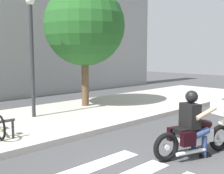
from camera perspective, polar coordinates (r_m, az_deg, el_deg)
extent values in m
cube|color=#B7B2A8|center=(8.95, -16.78, -7.10)|extent=(24.00, 4.40, 0.15)
cube|color=white|center=(5.48, -6.33, -16.57)|extent=(2.80, 0.40, 0.01)
torus|color=black|center=(6.83, 21.14, -9.62)|extent=(0.61, 0.29, 0.60)
cylinder|color=silver|center=(6.83, 21.14, -9.62)|extent=(0.13, 0.13, 0.11)
torus|color=black|center=(5.88, 10.99, -11.93)|extent=(0.61, 0.29, 0.60)
cylinder|color=silver|center=(5.88, 10.99, -11.93)|extent=(0.13, 0.13, 0.11)
cube|color=silver|center=(6.29, 16.51, -9.51)|extent=(0.86, 0.52, 0.28)
ellipsoid|color=black|center=(6.36, 17.94, -7.31)|extent=(0.58, 0.43, 0.22)
cube|color=black|center=(6.12, 15.13, -8.46)|extent=(0.62, 0.44, 0.10)
cube|color=black|center=(6.21, 12.61, -9.22)|extent=(0.34, 0.21, 0.28)
cube|color=black|center=(5.88, 15.30, -10.19)|extent=(0.34, 0.21, 0.28)
cylinder|color=silver|center=(6.59, 20.46, -5.22)|extent=(0.22, 0.60, 0.03)
sphere|color=white|center=(6.77, 21.56, -6.68)|extent=(0.18, 0.18, 0.18)
cube|color=silver|center=(6.58, 20.70, -3.65)|extent=(0.16, 0.39, 0.32)
cylinder|color=silver|center=(6.08, 15.84, -12.62)|extent=(0.72, 0.31, 0.08)
cube|color=black|center=(6.08, 15.60, -5.66)|extent=(0.37, 0.46, 0.52)
sphere|color=black|center=(6.03, 15.93, -1.91)|extent=(0.26, 0.26, 0.26)
cylinder|color=tan|center=(6.37, 15.87, -4.38)|extent=(0.52, 0.25, 0.26)
cylinder|color=tan|center=(6.06, 18.64, -5.05)|extent=(0.52, 0.25, 0.26)
cylinder|color=navy|center=(6.38, 15.56, -8.41)|extent=(0.46, 0.27, 0.24)
cylinder|color=navy|center=(6.54, 16.28, -10.84)|extent=(0.11, 0.11, 0.45)
cube|color=black|center=(6.62, 16.49, -12.32)|extent=(0.26, 0.17, 0.08)
cylinder|color=navy|center=(6.15, 17.55, -9.04)|extent=(0.46, 0.27, 0.24)
cylinder|color=navy|center=(6.32, 18.26, -11.54)|extent=(0.11, 0.11, 0.45)
cube|color=black|center=(6.40, 18.46, -13.06)|extent=(0.26, 0.17, 0.08)
torus|color=black|center=(7.12, -21.78, -7.69)|extent=(0.09, 0.60, 0.60)
cylinder|color=#333338|center=(7.22, -19.55, -8.07)|extent=(0.06, 0.06, 0.45)
cylinder|color=#2D2D33|center=(9.26, -15.95, 4.48)|extent=(0.12, 0.12, 3.70)
sphere|color=white|center=(9.40, -16.35, 16.56)|extent=(0.28, 0.28, 0.28)
cylinder|color=brown|center=(10.99, -5.49, 1.07)|extent=(0.28, 0.28, 2.18)
sphere|color=#235B23|center=(11.00, -5.62, 12.42)|extent=(3.09, 3.09, 3.09)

